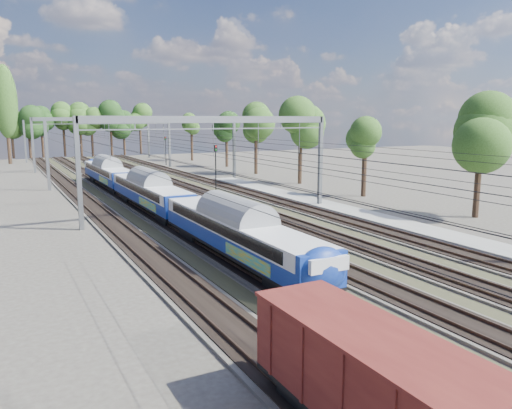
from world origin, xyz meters
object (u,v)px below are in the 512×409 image
signal_near (216,165)px  signal_far (166,147)px  emu_train (150,188)px  worker (103,163)px

signal_near → signal_far: (7.78, 42.43, -0.36)m
emu_train → signal_far: bearing=70.7°
signal_near → worker: bearing=72.3°
emu_train → signal_near: size_ratio=9.68×
emu_train → signal_near: signal_near is taller
worker → signal_near: (4.06, -42.12, 2.83)m
emu_train → signal_far: signal_far is taller
emu_train → signal_far: size_ratio=10.69×
emu_train → signal_near: (8.63, 4.40, 1.43)m
emu_train → signal_near: 9.79m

